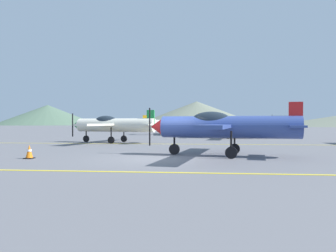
{
  "coord_description": "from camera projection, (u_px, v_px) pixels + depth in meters",
  "views": [
    {
      "loc": [
        1.73,
        -13.43,
        1.53
      ],
      "look_at": [
        -0.97,
        14.0,
        1.2
      ],
      "focal_mm": 34.62,
      "sensor_mm": 36.0,
      "label": 1
    }
  ],
  "objects": [
    {
      "name": "car_sedan",
      "position": [
        220.0,
        127.0,
        45.13
      ],
      "size": [
        4.44,
        2.31,
        1.62
      ],
      "color": "black",
      "rests_on": "ground_plane"
    },
    {
      "name": "airplane_back",
      "position": [
        170.0,
        124.0,
        40.15
      ],
      "size": [
        6.99,
        8.01,
        2.39
      ],
      "color": "white",
      "rests_on": "ground_plane"
    },
    {
      "name": "airplane_far",
      "position": [
        233.0,
        124.0,
        30.52
      ],
      "size": [
        6.99,
        8.01,
        2.39
      ],
      "color": "silver",
      "rests_on": "ground_plane"
    },
    {
      "name": "traffic_cone_front",
      "position": [
        29.0,
        152.0,
        13.55
      ],
      "size": [
        0.36,
        0.36,
        0.59
      ],
      "color": "black",
      "rests_on": "ground_plane"
    },
    {
      "name": "airplane_near",
      "position": [
        223.0,
        126.0,
        14.57
      ],
      "size": [
        7.0,
        8.0,
        2.39
      ],
      "color": "#33478C",
      "rests_on": "ground_plane"
    },
    {
      "name": "ground_plane",
      "position": [
        158.0,
        159.0,
        13.56
      ],
      "size": [
        400.0,
        400.0,
        0.0
      ],
      "primitive_type": "plane",
      "color": "slate"
    },
    {
      "name": "apron_line_near",
      "position": [
        143.0,
        172.0,
        9.86
      ],
      "size": [
        80.0,
        0.16,
        0.01
      ],
      "primitive_type": "cube",
      "color": "yellow",
      "rests_on": "ground_plane"
    },
    {
      "name": "airplane_mid",
      "position": [
        112.0,
        125.0,
        24.04
      ],
      "size": [
        7.01,
        7.97,
        2.39
      ],
      "color": "silver",
      "rests_on": "ground_plane"
    },
    {
      "name": "hill_left",
      "position": [
        48.0,
        115.0,
        169.49
      ],
      "size": [
        52.46,
        52.46,
        10.54
      ],
      "primitive_type": "cone",
      "color": "#4C6651",
      "rests_on": "ground_plane"
    },
    {
      "name": "apron_line_far",
      "position": [
        175.0,
        144.0,
        22.5
      ],
      "size": [
        80.0,
        0.16,
        0.01
      ],
      "primitive_type": "cube",
      "color": "yellow",
      "rests_on": "ground_plane"
    },
    {
      "name": "hill_centerleft",
      "position": [
        197.0,
        113.0,
        158.96
      ],
      "size": [
        61.8,
        61.8,
        11.73
      ],
      "primitive_type": "cone",
      "color": "slate",
      "rests_on": "ground_plane"
    }
  ]
}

